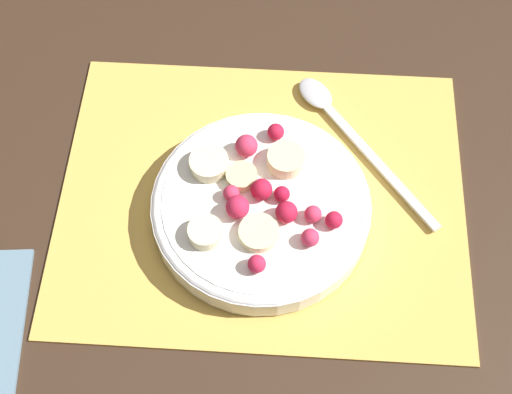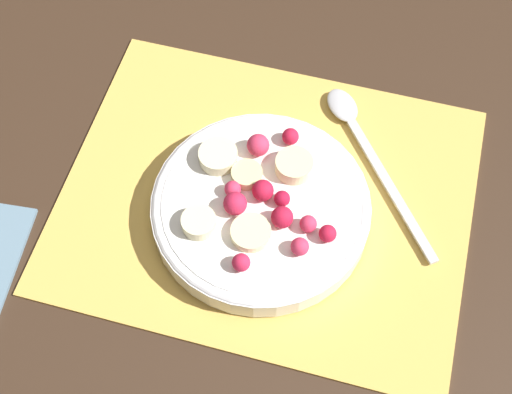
{
  "view_description": "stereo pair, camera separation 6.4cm",
  "coord_description": "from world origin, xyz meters",
  "views": [
    {
      "loc": [
        -0.01,
        0.34,
        0.6
      ],
      "look_at": [
        0.0,
        0.02,
        0.04
      ],
      "focal_mm": 50.0,
      "sensor_mm": 36.0,
      "label": 1
    },
    {
      "loc": [
        -0.08,
        0.33,
        0.6
      ],
      "look_at": [
        0.0,
        0.02,
        0.04
      ],
      "focal_mm": 50.0,
      "sensor_mm": 36.0,
      "label": 2
    }
  ],
  "objects": [
    {
      "name": "placemat",
      "position": [
        0.0,
        0.0,
        0.0
      ],
      "size": [
        0.39,
        0.31,
        0.01
      ],
      "color": "#E0B251",
      "rests_on": "ground_plane"
    },
    {
      "name": "fruit_bowl",
      "position": [
        0.0,
        0.02,
        0.02
      ],
      "size": [
        0.2,
        0.2,
        0.05
      ],
      "color": "white",
      "rests_on": "placemat"
    },
    {
      "name": "ground_plane",
      "position": [
        0.0,
        0.0,
        0.0
      ],
      "size": [
        3.0,
        3.0,
        0.0
      ],
      "primitive_type": "plane",
      "color": "#382619"
    },
    {
      "name": "spoon",
      "position": [
        -0.07,
        -0.09,
        0.01
      ],
      "size": [
        0.14,
        0.18,
        0.01
      ],
      "rotation": [
        0.0,
        0.0,
        5.37
      ],
      "color": "silver",
      "rests_on": "placemat"
    }
  ]
}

